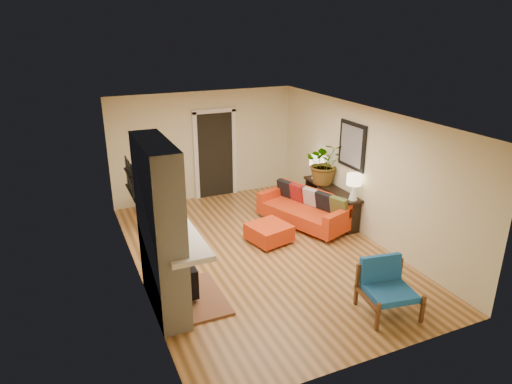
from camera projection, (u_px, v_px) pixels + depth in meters
room_shell at (237, 152)px, 10.69m from camera, size 6.50×6.50×6.50m
fireplace at (163, 232)px, 6.59m from camera, size 1.09×1.68×2.60m
sofa at (306, 209)px, 9.75m from camera, size 1.49×2.17×0.79m
ottoman at (269, 232)px, 8.97m from camera, size 0.88×0.88×0.37m
blue_chair at (386, 284)px, 6.79m from camera, size 0.88×0.86×0.80m
dining_table at (165, 199)px, 9.74m from camera, size 0.73×1.55×0.82m
console_table at (331, 194)px, 9.93m from camera, size 0.34×1.85×0.72m
lamp_near at (354, 184)px, 9.09m from camera, size 0.30×0.30×0.54m
lamp_far at (316, 164)px, 10.34m from camera, size 0.30×0.30×0.54m
houseplant at (325, 163)px, 9.96m from camera, size 1.08×1.01×0.96m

